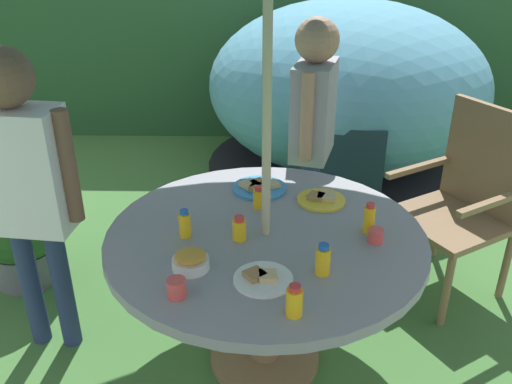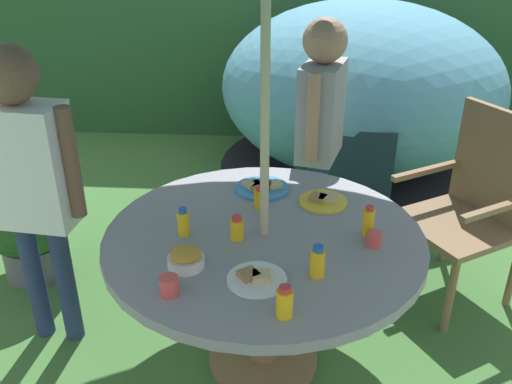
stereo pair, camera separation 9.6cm
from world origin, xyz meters
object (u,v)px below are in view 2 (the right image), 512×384
(juice_bottle_mid_right, at_px, (317,262))
(plate_back_edge, at_px, (262,187))
(juice_bottle_far_right, at_px, (285,302))
(cup_far, at_px, (169,286))
(juice_bottle_center_back, at_px, (368,221))
(snack_bowl, at_px, (186,259))
(dome_tent, at_px, (360,89))
(plate_near_right, at_px, (323,200))
(juice_bottle_far_left, at_px, (259,198))
(garden_table, at_px, (264,256))
(child_in_grey_shirt, at_px, (321,112))
(potted_plant, at_px, (24,210))
(wooden_chair, at_px, (473,200))
(juice_bottle_center_front, at_px, (183,222))
(cup_near, at_px, (374,239))
(plate_mid_left, at_px, (256,278))
(child_in_white_shirt, at_px, (27,166))
(juice_bottle_near_left, at_px, (237,228))

(juice_bottle_mid_right, bearing_deg, plate_back_edge, 109.40)
(juice_bottle_far_right, xyz_separation_m, cup_far, (-0.40, 0.09, -0.02))
(plate_back_edge, relative_size, juice_bottle_center_back, 1.93)
(juice_bottle_far_right, bearing_deg, snack_bowl, 145.31)
(dome_tent, xyz_separation_m, plate_near_right, (-0.36, -1.98, 0.05))
(juice_bottle_far_left, bearing_deg, juice_bottle_center_back, -24.08)
(garden_table, height_order, snack_bowl, snack_bowl)
(child_in_grey_shirt, bearing_deg, juice_bottle_center_back, 24.47)
(potted_plant, xyz_separation_m, juice_bottle_mid_right, (1.56, -0.89, 0.33))
(wooden_chair, height_order, juice_bottle_center_front, wooden_chair)
(juice_bottle_center_back, height_order, cup_near, juice_bottle_center_back)
(plate_mid_left, xyz_separation_m, juice_bottle_mid_right, (0.22, 0.05, 0.05))
(wooden_chair, relative_size, child_in_white_shirt, 0.71)
(child_in_grey_shirt, bearing_deg, plate_near_right, 14.36)
(child_in_grey_shirt, height_order, juice_bottle_far_right, child_in_grey_shirt)
(child_in_grey_shirt, relative_size, plate_back_edge, 5.43)
(juice_bottle_near_left, distance_m, juice_bottle_center_back, 0.53)
(child_in_grey_shirt, bearing_deg, juice_bottle_far_right, 8.55)
(plate_near_right, xyz_separation_m, cup_near, (0.19, -0.35, 0.02))
(juice_bottle_mid_right, relative_size, cup_near, 2.05)
(juice_bottle_center_front, xyz_separation_m, juice_bottle_center_back, (0.75, 0.05, 0.01))
(juice_bottle_center_front, height_order, cup_near, juice_bottle_center_front)
(potted_plant, bearing_deg, dome_tent, 40.12)
(plate_near_right, height_order, cup_far, cup_far)
(cup_near, distance_m, cup_far, 0.83)
(plate_near_right, xyz_separation_m, juice_bottle_mid_right, (-0.05, -0.57, 0.05))
(child_in_white_shirt, height_order, juice_bottle_far_left, child_in_white_shirt)
(wooden_chair, height_order, juice_bottle_mid_right, wooden_chair)
(wooden_chair, height_order, juice_bottle_far_left, wooden_chair)
(potted_plant, distance_m, juice_bottle_mid_right, 1.82)
(cup_near, relative_size, cup_far, 0.89)
(cup_near, bearing_deg, snack_bowl, -164.67)
(garden_table, xyz_separation_m, juice_bottle_center_front, (-0.33, -0.03, 0.17))
(juice_bottle_far_left, distance_m, juice_bottle_mid_right, 0.56)
(plate_mid_left, bearing_deg, dome_tent, 76.39)
(potted_plant, height_order, cup_far, cup_far)
(juice_bottle_near_left, distance_m, cup_far, 0.42)
(plate_back_edge, bearing_deg, juice_bottle_far_right, -82.06)
(cup_near, bearing_deg, plate_back_edge, 135.43)
(wooden_chair, relative_size, plate_mid_left, 4.66)
(wooden_chair, distance_m, juice_bottle_center_back, 0.90)
(wooden_chair, relative_size, child_in_grey_shirt, 0.72)
(plate_back_edge, bearing_deg, plate_mid_left, -88.14)
(plate_back_edge, xyz_separation_m, juice_bottle_near_left, (-0.07, -0.45, 0.04))
(wooden_chair, relative_size, cup_near, 16.68)
(juice_bottle_mid_right, bearing_deg, juice_bottle_center_back, 54.35)
(potted_plant, xyz_separation_m, child_in_white_shirt, (0.33, -0.50, 0.49))
(snack_bowl, xyz_separation_m, juice_bottle_far_right, (0.37, -0.26, 0.02))
(child_in_white_shirt, relative_size, juice_bottle_near_left, 13.72)
(child_in_grey_shirt, bearing_deg, wooden_chair, 81.38)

